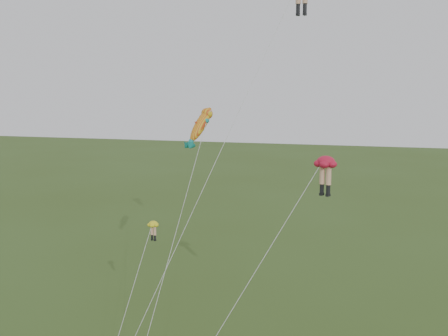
# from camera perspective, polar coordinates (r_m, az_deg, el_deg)

# --- Properties ---
(legs_kite_red_mid) EXTENTS (8.66, 10.11, 14.08)m
(legs_kite_red_mid) POSITION_cam_1_polar(r_m,az_deg,el_deg) (30.12, 11.27, -0.07)
(legs_kite_red_mid) COLOR #B4122D
(legs_kite_red_mid) RESTS_ON ground
(legs_kite_yellow) EXTENTS (1.46, 6.83, 9.48)m
(legs_kite_yellow) POSITION_cam_1_polar(r_m,az_deg,el_deg) (32.95, -8.55, -7.96)
(legs_kite_yellow) COLOR yellow
(legs_kite_yellow) RESTS_ON ground
(fish_kite) EXTENTS (2.09, 13.86, 16.97)m
(fish_kite) POSITION_cam_1_polar(r_m,az_deg,el_deg) (36.40, -2.70, 4.85)
(fish_kite) COLOR gold
(fish_kite) RESTS_ON ground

